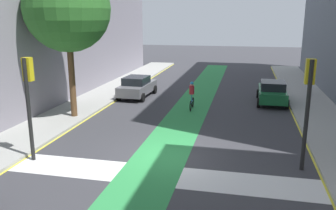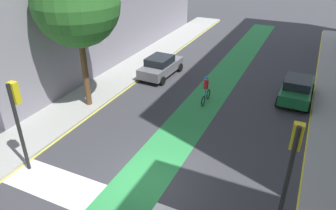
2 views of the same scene
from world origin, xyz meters
TOP-DOWN VIEW (x-y plane):
  - ground_plane at (0.00, 0.00)m, footprint 120.00×120.00m
  - bike_lane_paint at (-0.42, 0.00)m, footprint 2.40×60.00m
  - crosswalk_band at (0.00, -2.00)m, footprint 12.00×1.80m
  - sidewalk_left at (-7.50, 0.00)m, footprint 3.00×60.00m
  - curb_stripe_left at (-6.00, 0.00)m, footprint 0.16×60.00m
  - curb_stripe_right at (6.00, 0.00)m, footprint 0.16×60.00m
  - traffic_signal_near_right at (5.35, -0.15)m, footprint 0.35×0.52m
  - traffic_signal_near_left at (-5.55, -1.57)m, footprint 0.35×0.52m
  - car_green_right_far at (4.87, 10.89)m, footprint 2.06×4.22m
  - car_grey_left_far at (-4.87, 10.76)m, footprint 2.17×4.27m
  - cyclist_in_lane at (-0.32, 7.98)m, footprint 0.32×1.73m
  - pedestrian_sidewalk_right_a at (7.78, 13.73)m, footprint 0.34×0.34m
  - street_tree_near at (-6.81, 4.48)m, footprint 4.80×4.80m

SIDE VIEW (x-z plane):
  - ground_plane at x=0.00m, z-range 0.00..0.00m
  - crosswalk_band at x=0.00m, z-range 0.00..0.01m
  - bike_lane_paint at x=-0.42m, z-range 0.00..0.01m
  - curb_stripe_left at x=-6.00m, z-range 0.00..0.01m
  - curb_stripe_right at x=6.00m, z-range 0.00..0.01m
  - sidewalk_left at x=-7.50m, z-range 0.00..0.15m
  - car_green_right_far at x=4.87m, z-range 0.02..1.59m
  - car_grey_left_far at x=-4.87m, z-range 0.02..1.59m
  - cyclist_in_lane at x=-0.32m, z-range 0.04..1.90m
  - pedestrian_sidewalk_right_a at x=7.78m, z-range 0.16..1.79m
  - traffic_signal_near_left at x=-5.55m, z-range 0.86..5.15m
  - traffic_signal_near_right at x=5.35m, z-range 0.87..5.22m
  - street_tree_near at x=-6.81m, z-range 2.00..10.56m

